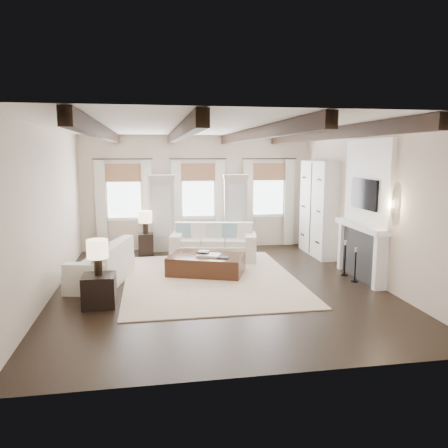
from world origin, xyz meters
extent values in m
plane|color=black|center=(0.00, 0.00, 0.00)|extent=(7.50, 7.50, 0.00)
cube|color=beige|center=(0.00, 3.75, 1.60)|extent=(6.50, 0.04, 3.20)
cube|color=beige|center=(0.00, -3.75, 1.60)|extent=(6.50, 0.04, 3.20)
cube|color=beige|center=(-3.25, 0.00, 1.60)|extent=(0.04, 7.50, 3.20)
cube|color=beige|center=(3.25, 0.00, 1.60)|extent=(0.04, 7.50, 3.20)
cube|color=white|center=(0.00, 0.00, 3.20)|extent=(6.50, 7.50, 0.04)
cube|color=black|center=(-2.20, 0.00, 3.08)|extent=(0.16, 7.40, 0.22)
cube|color=black|center=(-0.75, 0.00, 3.08)|extent=(0.16, 7.40, 0.22)
cube|color=black|center=(0.75, 0.00, 3.08)|extent=(0.16, 7.40, 0.22)
cube|color=black|center=(2.20, 0.00, 3.08)|extent=(0.16, 7.40, 0.22)
cube|color=white|center=(-2.05, 3.72, 1.65)|extent=(0.90, 0.03, 1.45)
cube|color=#906447|center=(-2.05, 3.66, 2.18)|extent=(0.94, 0.04, 0.50)
cube|color=silver|center=(-2.67, 3.62, 1.27)|extent=(0.28, 0.08, 2.50)
cube|color=silver|center=(-1.43, 3.62, 1.27)|extent=(0.28, 0.08, 2.50)
cylinder|color=black|center=(-2.05, 3.61, 2.55)|extent=(1.60, 0.02, 0.02)
cube|color=white|center=(0.00, 3.72, 1.65)|extent=(0.90, 0.03, 1.45)
cube|color=#906447|center=(0.00, 3.66, 2.18)|extent=(0.94, 0.04, 0.50)
cube|color=silver|center=(-0.62, 3.62, 1.27)|extent=(0.28, 0.08, 2.50)
cube|color=silver|center=(0.62, 3.62, 1.27)|extent=(0.28, 0.08, 2.50)
cylinder|color=black|center=(0.00, 3.61, 2.55)|extent=(1.60, 0.02, 0.02)
cube|color=white|center=(2.05, 3.72, 1.65)|extent=(0.90, 0.03, 1.45)
cube|color=#906447|center=(2.05, 3.66, 2.18)|extent=(0.94, 0.04, 0.50)
cube|color=silver|center=(1.43, 3.62, 1.27)|extent=(0.28, 0.08, 2.50)
cube|color=silver|center=(2.67, 3.62, 1.27)|extent=(0.28, 0.08, 2.50)
cylinder|color=black|center=(2.05, 3.61, 2.55)|extent=(1.60, 0.02, 0.02)
cube|color=#B2AB9D|center=(-1.02, 3.53, 1.00)|extent=(0.64, 0.38, 2.00)
cube|color=#B2B7BA|center=(-1.02, 3.33, 1.15)|extent=(0.48, 0.02, 1.40)
cube|color=#B2AB9D|center=(-1.02, 3.53, 2.06)|extent=(0.70, 0.42, 0.12)
cube|color=#B2AB9D|center=(1.02, 3.53, 1.00)|extent=(0.64, 0.38, 2.00)
cube|color=#B2B7BA|center=(1.02, 3.33, 1.15)|extent=(0.48, 0.02, 1.40)
cube|color=#B2AB9D|center=(1.02, 3.53, 2.06)|extent=(0.70, 0.42, 0.12)
cube|color=#242426|center=(3.16, 0.00, 0.55)|extent=(0.18, 1.50, 1.10)
cube|color=black|center=(3.13, 0.00, 0.40)|extent=(0.10, 0.90, 0.70)
cube|color=white|center=(3.12, -0.82, 0.55)|extent=(0.26, 0.14, 1.10)
cube|color=white|center=(3.12, 0.82, 0.55)|extent=(0.26, 0.14, 1.10)
cube|color=white|center=(3.09, 0.00, 1.16)|extent=(0.32, 1.90, 0.12)
cube|color=white|center=(3.20, 0.00, 2.10)|extent=(0.10, 1.90, 1.80)
cube|color=black|center=(3.13, 0.00, 1.85)|extent=(0.07, 1.10, 0.64)
cylinder|color=#FFD899|center=(3.15, -1.05, 1.75)|extent=(0.10, 0.10, 0.14)
cube|color=silver|center=(3.05, 2.35, 1.25)|extent=(0.40, 1.70, 2.50)
cube|color=black|center=(2.84, 2.35, 1.25)|extent=(0.01, 0.02, 2.40)
cube|color=beige|center=(-0.10, 0.51, 0.01)|extent=(3.64, 4.51, 0.02)
cube|color=white|center=(0.22, 2.21, 0.20)|extent=(2.29, 1.37, 0.41)
cube|color=white|center=(0.29, 2.57, 0.66)|extent=(2.05, 0.62, 0.51)
cube|color=white|center=(-0.70, 2.39, 0.54)|extent=(0.44, 0.95, 0.27)
cube|color=white|center=(1.14, 2.02, 0.54)|extent=(0.44, 0.95, 0.27)
cube|color=white|center=(-0.37, 2.28, 0.48)|extent=(0.68, 0.71, 0.14)
cube|color=white|center=(0.21, 2.16, 0.48)|extent=(0.68, 0.71, 0.14)
cube|color=white|center=(0.79, 2.04, 0.48)|extent=(0.68, 0.71, 0.14)
cube|color=#668B9F|center=(-0.49, 2.56, 0.69)|extent=(0.46, 0.30, 0.45)
cube|color=silver|center=(-0.12, 2.48, 0.69)|extent=(0.46, 0.30, 0.45)
cube|color=beige|center=(0.26, 2.40, 0.69)|extent=(0.46, 0.30, 0.45)
cube|color=#668B9F|center=(0.63, 2.33, 0.69)|extent=(0.46, 0.30, 0.45)
cube|color=silver|center=(1.01, 2.25, 0.69)|extent=(0.46, 0.30, 0.45)
cube|color=white|center=(-2.40, 0.67, 0.19)|extent=(1.32, 2.13, 0.38)
cube|color=white|center=(-2.06, 0.59, 0.61)|extent=(0.63, 1.88, 0.47)
cube|color=white|center=(-2.20, 1.51, 0.50)|extent=(0.88, 0.43, 0.24)
cube|color=white|center=(-2.59, -0.17, 0.50)|extent=(0.88, 0.43, 0.24)
cube|color=white|center=(-2.32, 1.21, 0.44)|extent=(0.67, 0.64, 0.13)
cube|color=white|center=(-2.44, 0.68, 0.44)|extent=(0.67, 0.64, 0.13)
cube|color=white|center=(-2.57, 0.15, 0.44)|extent=(0.67, 0.64, 0.13)
cube|color=#668B9F|center=(-2.06, 1.32, 0.64)|extent=(0.29, 0.43, 0.41)
cube|color=silver|center=(-2.17, 0.86, 0.64)|extent=(0.29, 0.43, 0.41)
cube|color=beige|center=(-2.27, 0.40, 0.64)|extent=(0.29, 0.43, 0.41)
cube|color=#668B9F|center=(-2.38, -0.06, 0.64)|extent=(0.29, 0.43, 0.41)
cube|color=black|center=(-0.13, 0.92, 0.21)|extent=(1.89, 1.53, 0.43)
cube|color=white|center=(-0.09, 0.86, 0.45)|extent=(0.60, 0.53, 0.04)
cube|color=#262628|center=(-0.20, 0.98, 0.49)|extent=(0.31, 0.28, 0.04)
cube|color=beige|center=(-0.19, 0.93, 0.52)|extent=(0.27, 0.24, 0.03)
cube|color=#262628|center=(0.20, 0.61, 0.44)|extent=(0.29, 0.25, 0.03)
cube|color=black|center=(-2.28, -0.84, 0.28)|extent=(0.57, 0.57, 0.57)
cylinder|color=black|center=(-2.28, -0.84, 0.72)|extent=(0.14, 0.14, 0.31)
cylinder|color=#F9D89E|center=(-2.28, -0.84, 1.04)|extent=(0.37, 0.37, 0.33)
cube|color=black|center=(-1.49, 3.03, 0.29)|extent=(0.39, 0.39, 0.59)
cylinder|color=black|center=(-1.49, 3.03, 0.74)|extent=(0.14, 0.14, 0.29)
cylinder|color=#F9D89E|center=(-1.49, 3.03, 1.04)|extent=(0.35, 0.35, 0.31)
cylinder|color=black|center=(2.90, -0.21, 0.01)|extent=(0.15, 0.15, 0.02)
cylinder|color=black|center=(2.90, -0.21, 0.33)|extent=(0.03, 0.03, 0.66)
cylinder|color=beige|center=(2.90, -0.21, 0.70)|extent=(0.06, 0.06, 0.09)
cylinder|color=black|center=(2.90, 0.30, 0.01)|extent=(0.16, 0.16, 0.02)
cylinder|color=black|center=(2.90, 0.30, 0.35)|extent=(0.03, 0.03, 0.70)
cylinder|color=beige|center=(2.90, 0.30, 0.74)|extent=(0.06, 0.06, 0.10)
camera|label=1|loc=(-1.34, -8.58, 2.69)|focal=35.00mm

